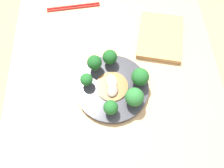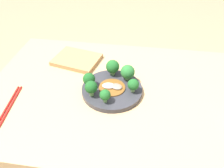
# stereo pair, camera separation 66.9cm
# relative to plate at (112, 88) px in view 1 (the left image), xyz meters

# --- Properties ---
(ground_plane) EXTENTS (8.00, 8.00, 0.00)m
(ground_plane) POSITION_rel_plate_xyz_m (-0.05, -0.01, -0.73)
(ground_plane) COLOR #9E8460
(table) EXTENTS (1.13, 0.73, 0.72)m
(table) POSITION_rel_plate_xyz_m (-0.05, -0.01, -0.37)
(table) COLOR tan
(table) RESTS_ON ground_plane
(plate) EXTENTS (0.24, 0.24, 0.02)m
(plate) POSITION_rel_plate_xyz_m (0.00, 0.00, 0.00)
(plate) COLOR #333338
(plate) RESTS_ON table
(broccoli_south) EXTENTS (0.06, 0.06, 0.07)m
(broccoli_south) POSITION_rel_plate_xyz_m (0.01, -0.09, 0.05)
(broccoli_south) COLOR #70A356
(broccoli_south) RESTS_ON plate
(broccoli_north) EXTENTS (0.04, 0.04, 0.05)m
(broccoli_north) POSITION_rel_plate_xyz_m (0.01, 0.08, 0.04)
(broccoli_north) COLOR #7AAD5B
(broccoli_north) RESTS_ON plate
(broccoli_southwest) EXTENTS (0.06, 0.06, 0.07)m
(broccoli_southwest) POSITION_rel_plate_xyz_m (-0.05, -0.07, 0.05)
(broccoli_southwest) COLOR #70A356
(broccoli_southwest) RESTS_ON plate
(broccoli_northeast) EXTENTS (0.05, 0.05, 0.06)m
(broccoli_northeast) POSITION_rel_plate_xyz_m (0.07, 0.05, 0.05)
(broccoli_northeast) COLOR #7AAD5B
(broccoli_northeast) RESTS_ON plate
(broccoli_east) EXTENTS (0.05, 0.05, 0.06)m
(broccoli_east) POSITION_rel_plate_xyz_m (0.09, 0.00, 0.05)
(broccoli_east) COLOR #70A356
(broccoli_east) RESTS_ON plate
(broccoli_west) EXTENTS (0.04, 0.04, 0.06)m
(broccoli_west) POSITION_rel_plate_xyz_m (-0.08, 0.01, 0.04)
(broccoli_west) COLOR #89B76B
(broccoli_west) RESTS_ON plate
(stirfry_center) EXTENTS (0.11, 0.11, 0.02)m
(stirfry_center) POSITION_rel_plate_xyz_m (-0.00, -0.00, 0.02)
(stirfry_center) COLOR brown
(stirfry_center) RESTS_ON plate
(chopsticks) EXTENTS (0.04, 0.21, 0.01)m
(chopsticks) POSITION_rel_plate_xyz_m (0.37, 0.14, -0.01)
(chopsticks) COLOR red
(chopsticks) RESTS_ON table
(cutting_board) EXTENTS (0.24, 0.20, 0.02)m
(cutting_board) POSITION_rel_plate_xyz_m (0.20, -0.19, -0.00)
(cutting_board) COLOR #AD7F4C
(cutting_board) RESTS_ON table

